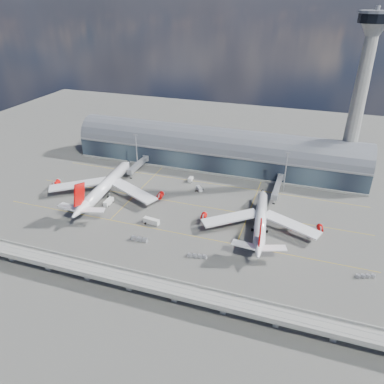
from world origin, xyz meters
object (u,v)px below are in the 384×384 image
(service_truck_5, at_px, (199,189))
(cargo_train_0, at_px, (139,239))
(control_tower, at_px, (358,102))
(floodlight_mast_right, at_px, (286,171))
(floodlight_mast_left, at_px, (137,151))
(airliner_left, at_px, (105,187))
(cargo_train_1, at_px, (197,256))
(service_truck_1, at_px, (97,195))
(service_truck_0, at_px, (109,202))
(cargo_train_2, at_px, (365,276))
(airliner_right, at_px, (261,220))
(service_truck_2, at_px, (151,221))
(service_truck_4, at_px, (190,179))
(service_truck_3, at_px, (225,219))

(service_truck_5, xyz_separation_m, cargo_train_0, (-11.80, -60.46, -0.33))
(control_tower, xyz_separation_m, floodlight_mast_right, (-35.00, -28.00, -38.00))
(floodlight_mast_left, xyz_separation_m, floodlight_mast_right, (100.00, 0.00, 0.00))
(airliner_left, bearing_deg, floodlight_mast_left, 83.66)
(cargo_train_0, xyz_separation_m, cargo_train_1, (31.26, -3.31, -0.21))
(floodlight_mast_left, relative_size, cargo_train_1, 2.74)
(service_truck_1, height_order, cargo_train_1, service_truck_1)
(service_truck_1, distance_m, cargo_train_1, 83.22)
(service_truck_0, bearing_deg, cargo_train_2, -8.13)
(floodlight_mast_right, distance_m, airliner_right, 48.96)
(service_truck_2, relative_size, cargo_train_1, 0.98)
(airliner_right, xyz_separation_m, service_truck_1, (-98.61, 2.89, -3.99))
(cargo_train_1, bearing_deg, floodlight_mast_left, 50.84)
(floodlight_mast_right, relative_size, service_truck_2, 2.79)
(cargo_train_0, bearing_deg, floodlight_mast_left, 28.09)
(floodlight_mast_left, bearing_deg, service_truck_2, -58.25)
(service_truck_2, bearing_deg, airliner_right, -68.69)
(airliner_left, relative_size, service_truck_0, 9.64)
(floodlight_mast_right, bearing_deg, airliner_right, -97.75)
(floodlight_mast_left, relative_size, service_truck_4, 5.18)
(control_tower, distance_m, service_truck_4, 111.87)
(airliner_right, relative_size, service_truck_2, 7.17)
(service_truck_4, bearing_deg, airliner_left, -139.53)
(airliner_left, bearing_deg, airliner_right, -8.47)
(airliner_right, bearing_deg, service_truck_4, 134.31)
(floodlight_mast_left, relative_size, service_truck_3, 4.71)
(floodlight_mast_left, xyz_separation_m, service_truck_3, (74.40, -45.43, -12.37))
(floodlight_mast_right, relative_size, cargo_train_1, 2.74)
(airliner_right, relative_size, service_truck_4, 13.31)
(airliner_right, relative_size, service_truck_0, 8.41)
(service_truck_5, relative_size, cargo_train_1, 0.59)
(airliner_left, relative_size, cargo_train_1, 8.07)
(service_truck_1, bearing_deg, cargo_train_0, -111.96)
(floodlight_mast_left, xyz_separation_m, airliner_right, (93.49, -47.82, -8.20))
(floodlight_mast_right, height_order, service_truck_3, floodlight_mast_right)
(control_tower, xyz_separation_m, service_truck_0, (-129.14, -78.33, -49.96))
(airliner_left, distance_m, service_truck_0, 11.88)
(service_truck_5, bearing_deg, service_truck_1, 165.63)
(floodlight_mast_right, height_order, service_truck_5, floodlight_mast_right)
(floodlight_mast_right, xyz_separation_m, service_truck_4, (-58.87, -6.43, -12.19))
(floodlight_mast_right, bearing_deg, floodlight_mast_left, 180.00)
(service_truck_3, distance_m, service_truck_5, 37.09)
(service_truck_4, bearing_deg, cargo_train_1, -68.50)
(service_truck_5, height_order, cargo_train_0, service_truck_5)
(service_truck_1, bearing_deg, service_truck_2, -96.17)
(floodlight_mast_left, bearing_deg, service_truck_3, -31.41)
(cargo_train_1, height_order, cargo_train_2, cargo_train_1)
(service_truck_1, xyz_separation_m, service_truck_2, (43.10, -16.43, 0.25))
(service_truck_4, distance_m, cargo_train_0, 71.16)
(control_tower, bearing_deg, service_truck_3, -129.53)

